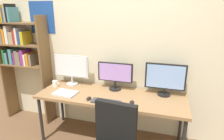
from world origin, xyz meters
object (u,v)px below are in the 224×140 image
object	(u,v)px
keyboard_main	(106,102)
mouse_left_side	(132,102)
bookshelf	(20,50)
mouse_right_side	(89,98)
desk	(111,98)
monitor_center	(115,74)
monitor_right	(165,78)
laptop_closed	(65,93)
monitor_left	(71,68)
coffee_mug	(55,84)

from	to	relation	value
keyboard_main	mouse_left_side	distance (m)	0.33
bookshelf	mouse_right_side	size ratio (longest dim) A/B	20.40
desk	monitor_center	bearing A→B (deg)	90.00
monitor_right	laptop_closed	distance (m)	1.40
monitor_center	monitor_right	distance (m)	0.70
desk	monitor_left	world-z (taller)	monitor_left
desk	monitor_left	size ratio (longest dim) A/B	3.62
mouse_right_side	laptop_closed	distance (m)	0.39
keyboard_main	coffee_mug	world-z (taller)	coffee_mug
bookshelf	coffee_mug	world-z (taller)	bookshelf
desk	laptop_closed	size ratio (longest dim) A/B	6.40
keyboard_main	laptop_closed	distance (m)	0.63
laptop_closed	monitor_center	bearing A→B (deg)	35.07
laptop_closed	coffee_mug	size ratio (longest dim) A/B	3.02
bookshelf	monitor_left	world-z (taller)	bookshelf
monitor_center	coffee_mug	distance (m)	0.95
monitor_right	laptop_closed	world-z (taller)	monitor_right
monitor_left	desk	bearing A→B (deg)	-16.80
monitor_center	mouse_right_side	distance (m)	0.54
mouse_right_side	keyboard_main	bearing A→B (deg)	-3.76
desk	mouse_left_side	size ratio (longest dim) A/B	21.32
monitor_left	mouse_right_side	size ratio (longest dim) A/B	5.88
desk	mouse_left_side	bearing A→B (deg)	-26.76
monitor_left	monitor_right	bearing A→B (deg)	0.00
keyboard_main	mouse_left_side	bearing A→B (deg)	11.58
laptop_closed	coffee_mug	xyz separation A→B (m)	(-0.29, 0.21, 0.03)
monitor_left	monitor_right	distance (m)	1.41
desk	monitor_center	world-z (taller)	monitor_center
desk	coffee_mug	size ratio (longest dim) A/B	19.31
desk	monitor_left	distance (m)	0.80
desk	monitor_center	size ratio (longest dim) A/B	3.98
keyboard_main	laptop_closed	xyz separation A→B (m)	(-0.63, 0.08, 0.00)
desk	keyboard_main	bearing A→B (deg)	-90.00
keyboard_main	monitor_left	bearing A→B (deg)	147.83
keyboard_main	bookshelf	bearing A→B (deg)	164.35
monitor_right	laptop_closed	xyz separation A→B (m)	(-1.33, -0.36, -0.23)
mouse_left_side	coffee_mug	world-z (taller)	coffee_mug
monitor_left	monitor_center	xyz separation A→B (m)	(0.70, -0.00, -0.04)
monitor_left	mouse_left_side	size ratio (longest dim) A/B	5.88
monitor_left	keyboard_main	size ratio (longest dim) A/B	1.52
monitor_center	mouse_right_side	bearing A→B (deg)	-119.57
monitor_right	keyboard_main	size ratio (longest dim) A/B	1.45
monitor_center	monitor_left	bearing A→B (deg)	179.99
coffee_mug	monitor_left	bearing A→B (deg)	35.00
desk	monitor_right	size ratio (longest dim) A/B	3.78
laptop_closed	coffee_mug	distance (m)	0.36
monitor_left	keyboard_main	world-z (taller)	monitor_left
mouse_right_side	mouse_left_side	bearing A→B (deg)	5.10
monitor_right	mouse_left_side	world-z (taller)	monitor_right
monitor_center	bookshelf	bearing A→B (deg)	179.38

